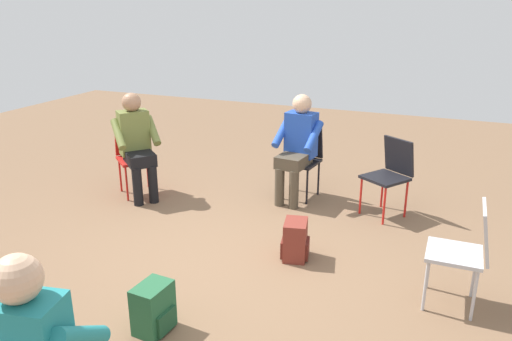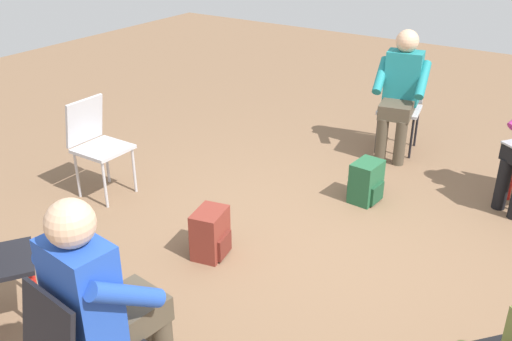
{
  "view_description": "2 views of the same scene",
  "coord_description": "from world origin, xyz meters",
  "views": [
    {
      "loc": [
        1.87,
        -3.48,
        2.25
      ],
      "look_at": [
        0.28,
        0.37,
        0.82
      ],
      "focal_mm": 35.0,
      "sensor_mm": 36.0,
      "label": 1
    },
    {
      "loc": [
        -1.57,
        3.18,
        2.37
      ],
      "look_at": [
        0.31,
        0.34,
        0.73
      ],
      "focal_mm": 40.0,
      "sensor_mm": 36.0,
      "label": 2
    }
  ],
  "objects": [
    {
      "name": "chair_east",
      "position": [
        2.05,
        0.19,
        0.5
      ],
      "size": [
        0.44,
        0.4,
        0.85
      ],
      "rotation": [
        0.0,
        0.0,
        1.57
      ],
      "color": "#B7B7BC",
      "rests_on": "ground"
    },
    {
      "name": "chair_north",
      "position": [
        0.23,
        1.96,
        0.5
      ],
      "size": [
        0.45,
        0.48,
        0.85
      ],
      "rotation": [
        0.0,
        0.0,
        3.02
      ],
      "color": "black",
      "rests_on": "ground"
    },
    {
      "name": "backpack_near_laptop_user",
      "position": [
        0.64,
        0.43,
        0.16
      ],
      "size": [
        0.29,
        0.32,
        0.36
      ],
      "rotation": [
        0.0,
        0.0,
        1.78
      ],
      "color": "maroon",
      "rests_on": "ground"
    },
    {
      "name": "backpack_by_empty_chair",
      "position": [
        0.04,
        -0.96,
        0.16
      ],
      "size": [
        0.26,
        0.29,
        0.36
      ],
      "rotation": [
        0.0,
        0.0,
        1.49
      ],
      "color": "#235B38",
      "rests_on": "ground"
    },
    {
      "name": "chair_northeast",
      "position": [
        1.27,
        1.76,
        0.5
      ],
      "size": [
        0.57,
        0.58,
        0.85
      ],
      "rotation": [
        0.0,
        0.0,
        2.55
      ],
      "color": "black",
      "rests_on": "ground"
    },
    {
      "name": "person_in_blue",
      "position": [
        0.21,
        1.79,
        0.69
      ],
      "size": [
        0.53,
        0.55,
        1.24
      ],
      "rotation": [
        0.0,
        0.0,
        3.02
      ],
      "color": "#4C4233",
      "rests_on": "ground"
    },
    {
      "name": "chair_northwest",
      "position": [
        -1.68,
        1.28,
        0.5
      ],
      "size": [
        0.59,
        0.58,
        0.85
      ],
      "rotation": [
        0.0,
        0.0,
        -2.28
      ],
      "color": "red",
      "rests_on": "ground"
    },
    {
      "name": "ground_plane",
      "position": [
        0.0,
        0.0,
        0.0
      ],
      "size": [
        14.0,
        14.0,
        0.0
      ],
      "primitive_type": "plane",
      "color": "brown"
    },
    {
      "name": "person_in_olive",
      "position": [
        -1.55,
        1.17,
        0.69
      ],
      "size": [
        0.63,
        0.63,
        1.24
      ],
      "rotation": [
        0.0,
        0.0,
        -2.28
      ],
      "color": "black",
      "rests_on": "ground"
    }
  ]
}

